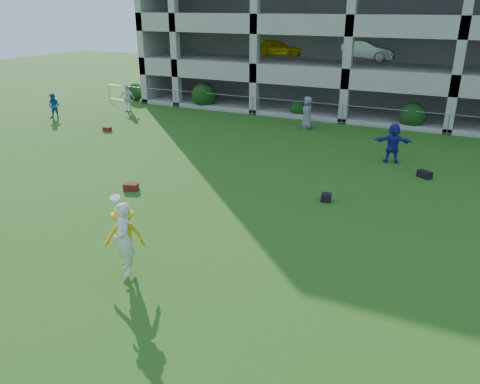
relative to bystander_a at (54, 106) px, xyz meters
The scene contains 14 objects.
ground 21.20m from the bystander_a, 36.44° to the right, with size 100.00×100.00×0.00m, color #235114.
bystander_a is the anchor object (origin of this frame).
bystander_b 4.71m from the bystander_a, 51.72° to the left, with size 1.05×0.44×1.79m, color silver.
bystander_c 16.07m from the bystander_a, 15.84° to the left, with size 0.92×0.60×1.88m, color slate.
bystander_d 20.99m from the bystander_a, ahead, with size 1.70×0.54×1.84m, color #202596.
bag_red_a 14.78m from the bystander_a, 33.48° to the right, with size 0.55×0.30×0.28m, color #561D0E.
bag_black_b 14.60m from the bystander_a, 32.91° to the right, with size 0.40×0.25×0.22m, color black.
crate_d 20.43m from the bystander_a, 16.75° to the right, with size 0.35×0.35×0.30m, color black.
bag_black_e 22.67m from the bystander_a, ahead, with size 0.60×0.30×0.30m, color black.
bag_red_f 5.39m from the bystander_a, 12.77° to the right, with size 0.45×0.28×0.24m, color #5F1D10.
frisbee_contest 20.75m from the bystander_a, 39.24° to the right, with size 1.28×1.23×2.08m.
parking_garage 23.36m from the bystander_a, 41.60° to the left, with size 30.00×14.00×12.00m.
fence 18.21m from the bystander_a, 20.63° to the left, with size 36.06×0.06×1.20m.
shrub_row 22.78m from the bystander_a, 18.21° to the left, with size 34.38×2.52×3.50m.
Camera 1 is at (6.54, -9.16, 6.81)m, focal length 35.00 mm.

